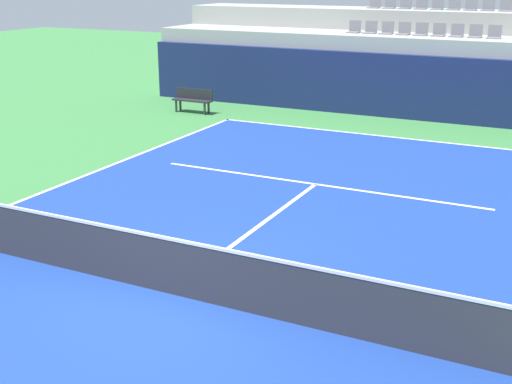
# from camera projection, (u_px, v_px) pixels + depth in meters

# --- Properties ---
(ground_plane) EXTENTS (80.00, 80.00, 0.00)m
(ground_plane) POSITION_uv_depth(u_px,v_px,m) (168.00, 294.00, 10.69)
(ground_plane) COLOR #387A3D
(court_surface) EXTENTS (11.00, 24.00, 0.01)m
(court_surface) POSITION_uv_depth(u_px,v_px,m) (168.00, 293.00, 10.68)
(court_surface) COLOR navy
(court_surface) RESTS_ON ground_plane
(baseline_far) EXTENTS (11.00, 0.10, 0.00)m
(baseline_far) POSITION_uv_depth(u_px,v_px,m) (381.00, 136.00, 20.85)
(baseline_far) COLOR white
(baseline_far) RESTS_ON court_surface
(service_line_far) EXTENTS (8.26, 0.10, 0.00)m
(service_line_far) POSITION_uv_depth(u_px,v_px,m) (316.00, 184.00, 16.13)
(service_line_far) COLOR white
(service_line_far) RESTS_ON court_surface
(centre_service_line) EXTENTS (0.10, 6.40, 0.00)m
(centre_service_line) POSITION_uv_depth(u_px,v_px,m) (257.00, 227.00, 13.41)
(centre_service_line) COLOR white
(centre_service_line) RESTS_ON court_surface
(back_wall) EXTENTS (20.29, 0.30, 2.19)m
(back_wall) POSITION_uv_depth(u_px,v_px,m) (407.00, 87.00, 23.02)
(back_wall) COLOR navy
(back_wall) RESTS_ON ground_plane
(stands_tier_lower) EXTENTS (20.29, 2.40, 2.72)m
(stands_tier_lower) POSITION_uv_depth(u_px,v_px,m) (417.00, 74.00, 24.09)
(stands_tier_lower) COLOR #9E9E99
(stands_tier_lower) RESTS_ON ground_plane
(stands_tier_upper) EXTENTS (20.29, 2.40, 3.49)m
(stands_tier_upper) POSITION_uv_depth(u_px,v_px,m) (433.00, 56.00, 26.01)
(stands_tier_upper) COLOR #9E9E99
(stands_tier_upper) RESTS_ON ground_plane
(seating_row_lower) EXTENTS (5.39, 0.44, 0.44)m
(seating_row_lower) POSITION_uv_depth(u_px,v_px,m) (421.00, 32.00, 23.71)
(seating_row_lower) COLOR slate
(seating_row_lower) RESTS_ON stands_tier_lower
(seating_row_upper) EXTENTS (5.39, 0.44, 0.44)m
(seating_row_upper) POSITION_uv_depth(u_px,v_px,m) (437.00, 6.00, 25.51)
(seating_row_upper) COLOR slate
(seating_row_upper) RESTS_ON stands_tier_upper
(tennis_net) EXTENTS (11.08, 0.08, 1.07)m
(tennis_net) POSITION_uv_depth(u_px,v_px,m) (167.00, 264.00, 10.53)
(tennis_net) COLOR black
(tennis_net) RESTS_ON court_surface
(player_bench) EXTENTS (1.50, 0.40, 0.85)m
(player_bench) POSITION_uv_depth(u_px,v_px,m) (193.00, 99.00, 24.23)
(player_bench) COLOR #232328
(player_bench) RESTS_ON ground_plane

